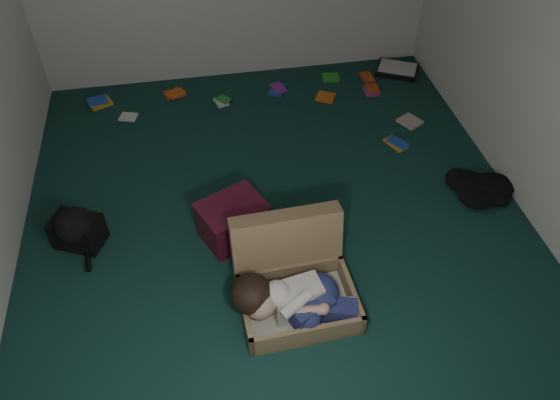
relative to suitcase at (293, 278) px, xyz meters
name	(u,v)px	position (x,y,z in m)	size (l,w,h in m)	color
floor	(277,218)	(0.02, 0.75, -0.17)	(4.50, 4.50, 0.00)	#133832
wall_right	(560,50)	(2.02, 0.75, 1.13)	(4.50, 4.50, 0.00)	white
suitcase	(293,278)	(0.00, 0.00, 0.00)	(0.80, 0.79, 0.57)	#967A53
person	(292,299)	(-0.05, -0.20, 0.05)	(0.85, 0.40, 0.35)	silver
maroon_bin	(233,221)	(-0.34, 0.62, -0.01)	(0.59, 0.54, 0.33)	#501023
backpack	(78,230)	(-1.52, 0.77, -0.04)	(0.44, 0.36, 0.27)	black
clothing_pile	(476,186)	(1.72, 0.73, -0.09)	(0.48, 0.40, 0.15)	black
paper_tray	(397,70)	(1.72, 2.70, -0.14)	(0.54, 0.49, 0.06)	black
book_scatter	(282,101)	(0.36, 2.37, -0.16)	(3.18, 1.44, 0.02)	gold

